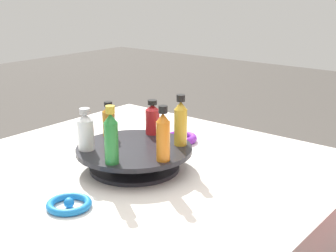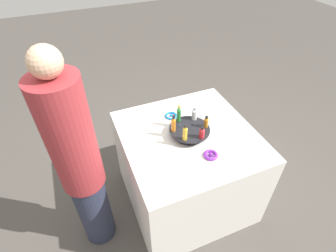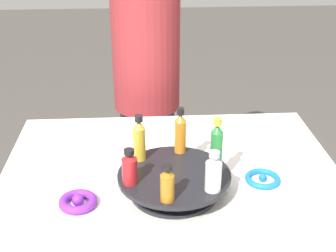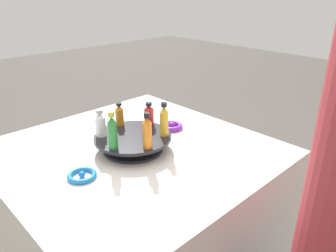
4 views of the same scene
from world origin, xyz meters
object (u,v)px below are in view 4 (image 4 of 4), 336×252
(bottle_red, at_px, (149,115))
(bottle_orange, at_px, (147,132))
(display_stand, at_px, (133,141))
(bottle_gold, at_px, (164,120))
(bottle_green, at_px, (112,132))
(bottle_clear, at_px, (100,124))
(bottle_amber, at_px, (119,115))
(ribbon_bow_purple, at_px, (172,126))
(ribbon_bow_blue, at_px, (82,175))

(bottle_red, bearing_deg, bottle_orange, 137.77)
(display_stand, relative_size, bottle_gold, 2.24)
(bottle_gold, distance_m, bottle_green, 0.21)
(bottle_gold, xyz_separation_m, bottle_clear, (0.16, 0.18, -0.01))
(bottle_gold, relative_size, bottle_amber, 1.38)
(bottle_gold, bearing_deg, bottle_clear, 47.77)
(bottle_gold, height_order, bottle_green, bottle_green)
(display_stand, distance_m, ribbon_bow_purple, 0.26)
(bottle_gold, relative_size, bottle_red, 1.38)
(bottle_amber, height_order, bottle_green, bottle_green)
(display_stand, xyz_separation_m, ribbon_bow_blue, (-0.04, 0.25, -0.03))
(display_stand, relative_size, bottle_clear, 2.79)
(bottle_green, height_order, ribbon_bow_blue, bottle_green)
(bottle_clear, relative_size, ribbon_bow_blue, 1.09)
(bottle_green, bearing_deg, bottle_clear, -12.23)
(bottle_amber, xyz_separation_m, bottle_clear, (-0.04, 0.12, 0.00))
(display_stand, xyz_separation_m, bottle_orange, (-0.12, 0.03, 0.09))
(bottle_gold, xyz_separation_m, ribbon_bow_purple, (0.12, -0.16, -0.11))
(bottle_red, distance_m, bottle_amber, 0.12)
(display_stand, xyz_separation_m, bottle_red, (0.04, -0.12, 0.07))
(ribbon_bow_purple, bearing_deg, bottle_orange, 119.94)
(bottle_orange, bearing_deg, ribbon_bow_blue, 71.08)
(display_stand, height_order, ribbon_bow_blue, display_stand)
(bottle_gold, relative_size, bottle_clear, 1.24)
(bottle_red, relative_size, ribbon_bow_purple, 0.97)
(ribbon_bow_blue, bearing_deg, bottle_amber, -60.06)
(bottle_orange, distance_m, ribbon_bow_purple, 0.34)
(bottle_amber, height_order, ribbon_bow_purple, bottle_amber)
(bottle_orange, bearing_deg, bottle_clear, 17.77)
(bottle_red, distance_m, bottle_green, 0.24)
(display_stand, bearing_deg, bottle_clear, 47.77)
(display_stand, xyz_separation_m, bottle_gold, (-0.08, -0.09, 0.09))
(display_stand, bearing_deg, bottle_gold, -132.23)
(bottle_orange, height_order, ribbon_bow_purple, bottle_orange)
(bottle_red, relative_size, ribbon_bow_blue, 0.98)
(display_stand, xyz_separation_m, ribbon_bow_purple, (0.04, -0.25, -0.02))
(bottle_gold, bearing_deg, bottle_red, -12.23)
(ribbon_bow_purple, height_order, ribbon_bow_blue, ribbon_bow_purple)
(bottle_orange, bearing_deg, bottle_gold, -72.23)
(bottle_amber, xyz_separation_m, bottle_green, (-0.16, 0.14, 0.02))
(ribbon_bow_purple, bearing_deg, bottle_gold, 127.18)
(bottle_gold, height_order, bottle_red, bottle_gold)
(bottle_red, relative_size, bottle_orange, 0.72)
(display_stand, xyz_separation_m, bottle_green, (-0.04, 0.12, 0.09))
(bottle_green, bearing_deg, bottle_red, -72.23)
(bottle_clear, height_order, bottle_green, bottle_green)
(bottle_gold, bearing_deg, ribbon_bow_purple, -52.82)
(ribbon_bow_purple, bearing_deg, bottle_clear, 83.25)
(bottle_gold, bearing_deg, ribbon_bow_blue, 83.25)
(display_stand, height_order, bottle_amber, bottle_amber)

